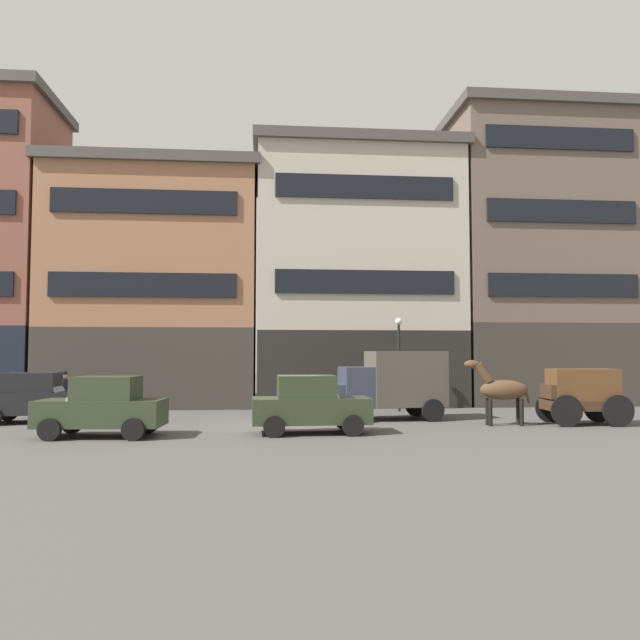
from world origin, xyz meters
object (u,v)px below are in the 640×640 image
at_px(pedestrian_officer, 64,391).
at_px(delivery_truck_near, 391,382).
at_px(sedan_light, 310,404).
at_px(draft_horse, 501,389).
at_px(sedan_dark, 35,398).
at_px(sedan_parked_curb, 103,407).
at_px(streetlamp_curbside, 399,350).
at_px(cargo_wagon, 581,392).
at_px(fire_hydrant_curbside, 31,405).

bearing_deg(pedestrian_officer, delivery_truck_near, -12.72).
height_order(delivery_truck_near, sedan_light, delivery_truck_near).
relative_size(draft_horse, sedan_light, 0.63).
distance_m(delivery_truck_near, sedan_dark, 13.21).
xyz_separation_m(sedan_light, sedan_parked_curb, (-6.32, -0.26, 0.00)).
distance_m(draft_horse, delivery_truck_near, 4.15).
height_order(sedan_parked_curb, streetlamp_curbside, streetlamp_curbside).
distance_m(draft_horse, pedestrian_officer, 17.36).
bearing_deg(sedan_light, cargo_wagon, 8.80).
distance_m(sedan_light, pedestrian_officer, 11.80).
bearing_deg(pedestrian_officer, cargo_wagon, -15.00).
distance_m(sedan_dark, sedan_parked_curb, 5.42).
distance_m(sedan_dark, pedestrian_officer, 2.86).
relative_size(delivery_truck_near, sedan_dark, 1.18).
bearing_deg(fire_hydrant_curbside, pedestrian_officer, 9.32).
relative_size(sedan_dark, pedestrian_officer, 2.12).
bearing_deg(cargo_wagon, pedestrian_officer, 165.00).
relative_size(cargo_wagon, delivery_truck_near, 0.67).
bearing_deg(fire_hydrant_curbside, cargo_wagon, -13.63).
xyz_separation_m(sedan_light, streetlamp_curbside, (4.48, 7.18, 1.76)).
height_order(pedestrian_officer, streetlamp_curbside, streetlamp_curbside).
bearing_deg(streetlamp_curbside, sedan_parked_curb, -145.42).
height_order(sedan_dark, sedan_parked_curb, same).
xyz_separation_m(pedestrian_officer, fire_hydrant_curbside, (-1.22, -0.20, -0.55)).
xyz_separation_m(cargo_wagon, streetlamp_curbside, (-5.34, 5.66, 1.52)).
height_order(sedan_parked_curb, pedestrian_officer, sedan_parked_curb).
distance_m(draft_horse, sedan_dark, 16.85).
relative_size(sedan_light, pedestrian_officer, 2.09).
bearing_deg(sedan_dark, fire_hydrant_curbside, 112.47).
relative_size(cargo_wagon, streetlamp_curbside, 0.73).
bearing_deg(sedan_dark, sedan_light, -21.63).
xyz_separation_m(sedan_light, pedestrian_officer, (-9.68, 6.75, 0.07)).
relative_size(cargo_wagon, sedan_parked_curb, 0.79).
bearing_deg(sedan_parked_curb, streetlamp_curbside, 34.58).
relative_size(streetlamp_curbside, fire_hydrant_curbside, 4.96).
bearing_deg(streetlamp_curbside, fire_hydrant_curbside, -177.64).
relative_size(sedan_dark, fire_hydrant_curbside, 4.58).
relative_size(sedan_dark, streetlamp_curbside, 0.92).
distance_m(cargo_wagon, sedan_light, 9.94).
height_order(sedan_parked_curb, fire_hydrant_curbside, sedan_parked_curb).
height_order(draft_horse, sedan_parked_curb, draft_horse).
height_order(draft_horse, sedan_light, draft_horse).
height_order(sedan_light, pedestrian_officer, sedan_light).
distance_m(delivery_truck_near, sedan_parked_curb, 10.54).
xyz_separation_m(sedan_parked_curb, streetlamp_curbside, (10.80, 7.44, 1.76)).
height_order(delivery_truck_near, streetlamp_curbside, streetlamp_curbside).
bearing_deg(draft_horse, delivery_truck_near, 146.87).
distance_m(delivery_truck_near, streetlamp_curbside, 3.77).
bearing_deg(draft_horse, streetlamp_curbside, 112.94).
bearing_deg(streetlamp_curbside, cargo_wagon, -46.64).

